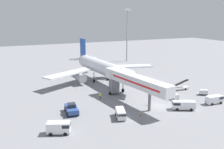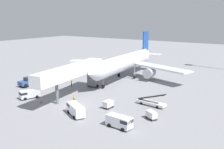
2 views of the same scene
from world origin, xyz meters
name	(u,v)px [view 1 (image 1 of 2)]	position (x,y,z in m)	size (l,w,h in m)	color
ground_plane	(159,106)	(0.00, 0.00, 0.00)	(300.00, 300.00, 0.00)	gray
airplane_at_gate	(102,68)	(-4.17, 27.57, 5.02)	(40.63, 41.12, 13.57)	silver
jet_bridge	(132,81)	(-4.86, 5.09, 5.85)	(6.50, 24.17, 7.63)	silver
pushback_tug	(71,109)	(-21.27, 4.65, 1.18)	(3.27, 5.78, 2.52)	#2D4C8E
belt_loader_truck	(179,88)	(13.59, 8.79, 0.76)	(6.54, 2.31, 3.11)	white
service_van_near_right	(215,99)	(14.11, -4.57, 1.21)	(4.73, 2.33, 2.11)	white
service_van_mid_right	(59,127)	(-26.14, -4.15, 1.33)	(4.83, 3.54, 2.36)	white
service_van_far_left	(121,113)	(-12.12, -2.58, 1.13)	(3.20, 4.82, 1.97)	silver
service_van_far_center	(183,105)	(3.87, -4.40, 1.24)	(5.59, 4.09, 2.17)	white
baggage_cart_near_left	(204,92)	(16.91, 1.97, 0.84)	(2.47, 2.11, 1.53)	#38383D
baggage_cart_mid_center	(175,96)	(6.84, 2.35, 0.87)	(1.48, 2.27, 1.57)	#38383D
ground_crew_worker_foreground	(149,102)	(-1.90, 1.51, 0.95)	(0.44, 0.44, 1.79)	#1E2333
ground_crew_worker_midground	(100,96)	(-11.47, 11.06, 0.94)	(0.41, 0.41, 1.77)	#1E2333
safety_cone_alpha	(140,114)	(-7.38, -3.16, 0.29)	(0.38, 0.38, 0.58)	black
apron_light_mast	(127,25)	(22.32, 58.88, 17.80)	(2.40, 2.40, 25.65)	#93969B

